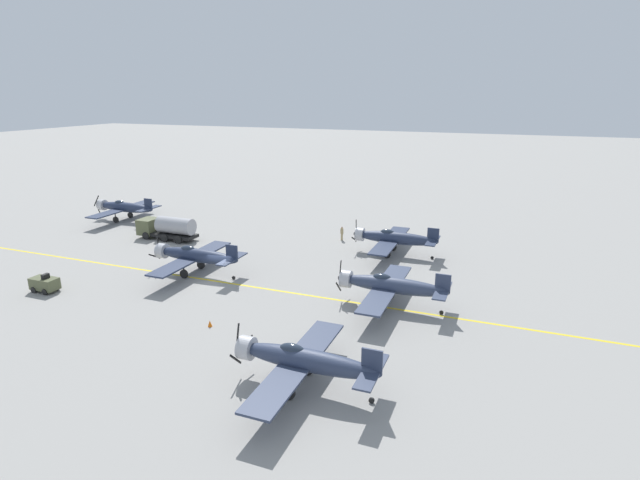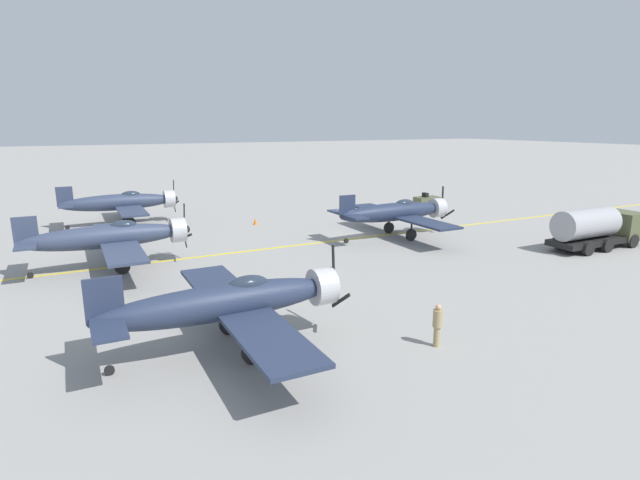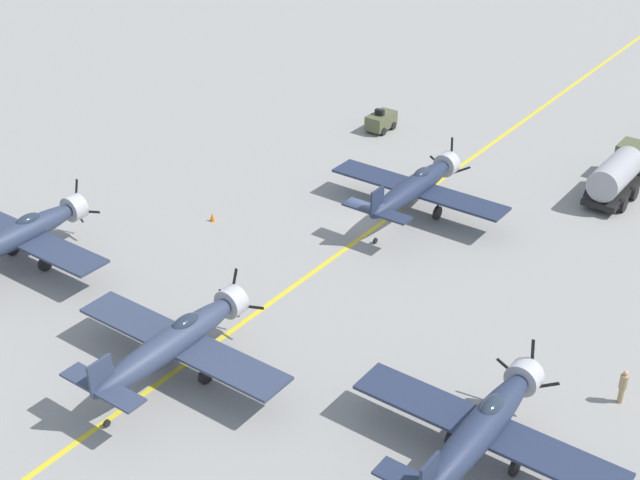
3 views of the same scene
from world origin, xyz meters
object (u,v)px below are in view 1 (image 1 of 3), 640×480
object	(u,v)px
airplane_near_right	(393,238)
traffic_cone	(210,323)
airplane_near_left	(303,360)
ground_crew_walking	(342,233)
fuel_tanker	(167,228)
tow_tractor	(45,284)
airplane_far_right	(124,207)
airplane_mid_center	(194,255)
airplane_near_center	(390,285)

from	to	relation	value
airplane_near_right	traffic_cone	size ratio (longest dim) A/B	21.82
airplane_near_right	airplane_near_left	world-z (taller)	airplane_near_right
airplane_near_left	ground_crew_walking	world-z (taller)	airplane_near_left
fuel_tanker	ground_crew_walking	xyz separation A→B (m)	(7.69, -21.10, -0.53)
airplane_near_left	tow_tractor	bearing A→B (deg)	64.24
airplane_far_right	airplane_mid_center	size ratio (longest dim) A/B	1.00
fuel_tanker	airplane_near_right	bearing A→B (deg)	-81.56
airplane_near_center	ground_crew_walking	xyz separation A→B (m)	(17.95, 10.58, -1.03)
airplane_near_right	airplane_far_right	size ratio (longest dim) A/B	1.00
airplane_near_center	airplane_near_left	bearing A→B (deg)	156.32
airplane_far_right	ground_crew_walking	size ratio (longest dim) A/B	6.69
airplane_near_right	airplane_near_center	world-z (taller)	airplane_near_right
airplane_near_right	tow_tractor	world-z (taller)	airplane_near_right
tow_tractor	traffic_cone	world-z (taller)	tow_tractor
airplane_near_right	traffic_cone	world-z (taller)	airplane_near_right
airplane_far_right	traffic_cone	world-z (taller)	airplane_far_right
airplane_near_center	ground_crew_walking	distance (m)	20.86
airplane_mid_center	airplane_near_left	world-z (taller)	airplane_mid_center
airplane_near_center	airplane_mid_center	size ratio (longest dim) A/B	1.00
tow_tractor	airplane_near_left	bearing A→B (deg)	-101.40
airplane_near_center	ground_crew_walking	size ratio (longest dim) A/B	6.69
airplane_near_right	airplane_mid_center	distance (m)	22.42
fuel_tanker	tow_tractor	size ratio (longest dim) A/B	3.08
tow_tractor	ground_crew_walking	world-z (taller)	tow_tractor
airplane_near_center	traffic_cone	size ratio (longest dim) A/B	21.82
airplane_mid_center	airplane_far_right	bearing A→B (deg)	64.64
airplane_near_center	airplane_mid_center	distance (m)	20.85
airplane_near_right	tow_tractor	distance (m)	36.43
airplane_far_right	ground_crew_walking	world-z (taller)	airplane_far_right
airplane_far_right	tow_tractor	size ratio (longest dim) A/B	4.62
airplane_near_center	tow_tractor	bearing A→B (deg)	89.92
airplane_mid_center	tow_tractor	distance (m)	14.06
airplane_near_right	airplane_near_left	distance (m)	28.90
airplane_near_center	traffic_cone	distance (m)	15.65
ground_crew_walking	traffic_cone	bearing A→B (deg)	175.77
airplane_mid_center	ground_crew_walking	bearing A→B (deg)	-22.65
fuel_tanker	ground_crew_walking	bearing A→B (deg)	-69.97
airplane_mid_center	traffic_cone	bearing A→B (deg)	-132.04
airplane_near_center	traffic_cone	bearing A→B (deg)	110.73
airplane_near_right	tow_tractor	xyz separation A→B (m)	(-22.99, 28.23, -1.22)
fuel_tanker	ground_crew_walking	world-z (taller)	fuel_tanker
tow_tractor	traffic_cone	size ratio (longest dim) A/B	4.73
traffic_cone	airplane_far_right	bearing A→B (deg)	51.16
airplane_far_right	tow_tractor	world-z (taller)	airplane_far_right
airplane_near_right	airplane_near_left	bearing A→B (deg)	166.35
airplane_far_right	tow_tractor	distance (m)	27.31
airplane_far_right	airplane_near_left	world-z (taller)	airplane_near_left
ground_crew_walking	fuel_tanker	bearing A→B (deg)	110.03
airplane_near_left	tow_tractor	world-z (taller)	airplane_near_left
airplane_mid_center	fuel_tanker	xyz separation A→B (m)	(9.50, 10.85, -0.50)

